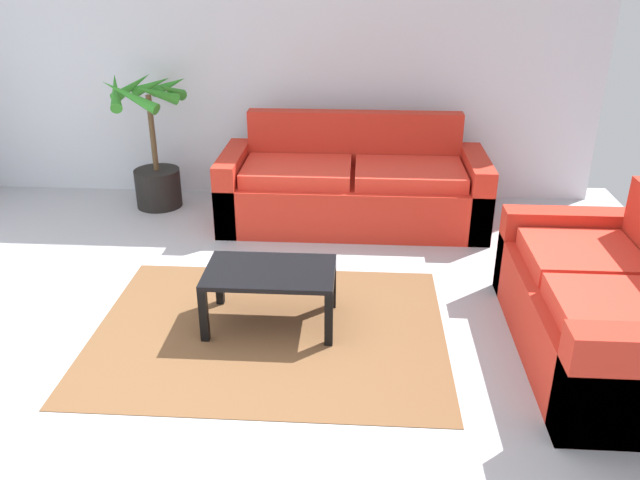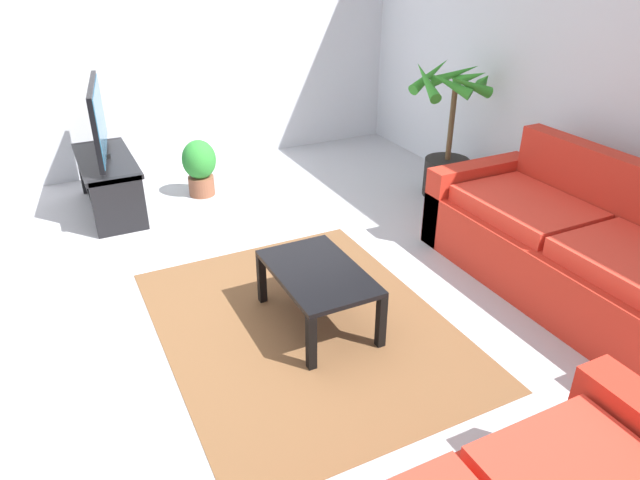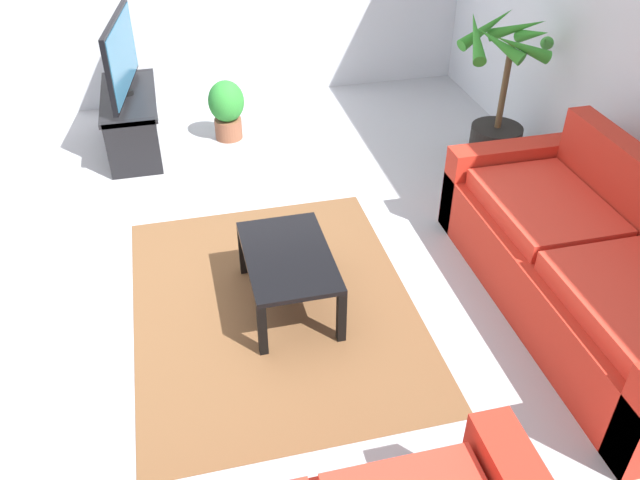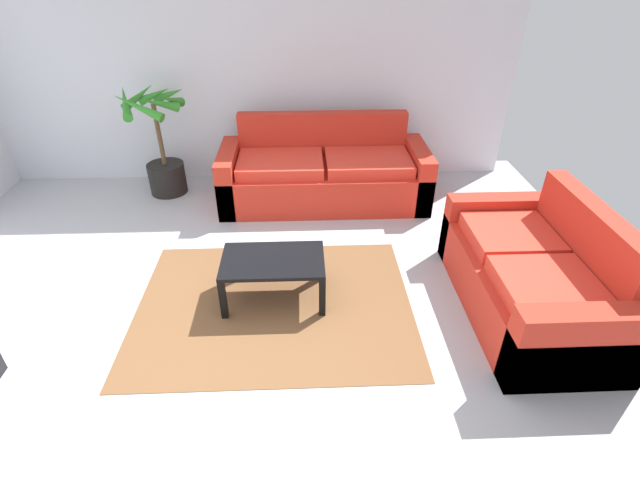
# 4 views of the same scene
# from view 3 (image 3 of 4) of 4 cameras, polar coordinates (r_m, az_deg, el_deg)

# --- Properties ---
(ground_plane) EXTENTS (6.60, 6.60, 0.00)m
(ground_plane) POSITION_cam_3_polar(r_m,az_deg,el_deg) (4.30, -10.68, -4.15)
(ground_plane) COLOR #B2B2B7
(couch_main) EXTENTS (2.25, 0.90, 0.90)m
(couch_main) POSITION_cam_3_polar(r_m,az_deg,el_deg) (4.19, 22.56, -2.56)
(couch_main) COLOR red
(couch_main) RESTS_ON ground
(tv_stand) EXTENTS (1.10, 0.45, 0.49)m
(tv_stand) POSITION_cam_3_polar(r_m,az_deg,el_deg) (5.93, -16.07, 10.54)
(tv_stand) COLOR black
(tv_stand) RESTS_ON ground
(tv) EXTENTS (1.06, 0.21, 0.64)m
(tv) POSITION_cam_3_polar(r_m,az_deg,el_deg) (5.74, -16.88, 15.08)
(tv) COLOR black
(tv) RESTS_ON tv_stand
(coffee_table) EXTENTS (0.81, 0.51, 0.38)m
(coffee_table) POSITION_cam_3_polar(r_m,az_deg,el_deg) (3.91, -2.78, -1.92)
(coffee_table) COLOR black
(coffee_table) RESTS_ON ground
(area_rug) EXTENTS (2.20, 1.70, 0.01)m
(area_rug) POSITION_cam_3_polar(r_m,az_deg,el_deg) (4.11, -4.02, -5.67)
(area_rug) COLOR brown
(area_rug) RESTS_ON ground
(potted_palm) EXTENTS (0.75, 0.76, 1.23)m
(potted_palm) POSITION_cam_3_polar(r_m,az_deg,el_deg) (5.52, 15.28, 10.79)
(potted_palm) COLOR black
(potted_palm) RESTS_ON ground
(potted_plant_small) EXTENTS (0.31, 0.31, 0.53)m
(potted_plant_small) POSITION_cam_3_polar(r_m,az_deg,el_deg) (5.93, -8.10, 11.31)
(potted_plant_small) COLOR brown
(potted_plant_small) RESTS_ON ground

